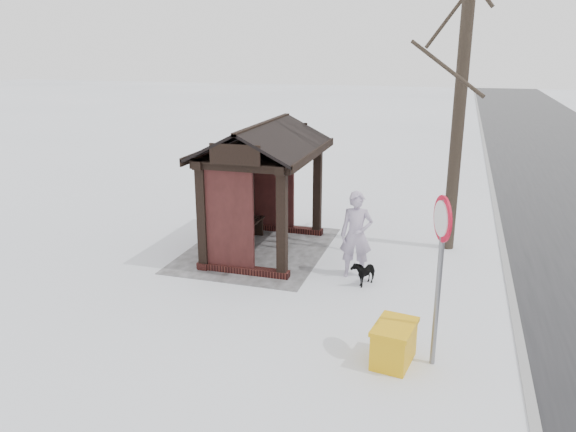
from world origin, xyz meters
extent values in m
plane|color=white|center=(0.00, 0.00, 0.00)|extent=(120.00, 120.00, 0.00)
cube|color=gray|center=(0.00, 5.50, 0.01)|extent=(120.00, 0.15, 0.06)
cube|color=#929297|center=(0.00, -0.20, 0.01)|extent=(4.20, 3.20, 0.02)
cube|color=#371514|center=(0.00, -0.90, 0.08)|extent=(3.30, 0.22, 0.16)
cube|color=#371514|center=(-1.50, 0.00, 0.08)|extent=(0.22, 2.10, 0.16)
cube|color=#371514|center=(1.50, 0.00, 0.08)|extent=(0.22, 2.10, 0.16)
cube|color=black|center=(-1.50, 0.90, 1.15)|extent=(0.20, 0.20, 2.30)
cube|color=black|center=(1.50, 0.90, 1.15)|extent=(0.20, 0.20, 2.30)
cube|color=black|center=(-1.50, -0.90, 1.15)|extent=(0.20, 0.20, 2.30)
cube|color=black|center=(1.50, -0.90, 1.15)|extent=(0.20, 0.20, 2.30)
cube|color=black|center=(0.00, -0.90, 1.23)|extent=(2.80, 0.08, 2.14)
cube|color=black|center=(-1.50, -0.31, 1.23)|extent=(0.08, 1.17, 2.14)
cube|color=black|center=(1.50, -0.31, 1.23)|extent=(0.08, 1.17, 2.14)
cube|color=black|center=(0.00, 0.90, 2.36)|extent=(3.40, 0.20, 0.18)
cube|color=black|center=(0.00, -0.90, 2.36)|extent=(3.40, 0.20, 0.18)
cylinder|color=black|center=(-1.50, 4.20, 4.28)|extent=(0.29, 0.29, 8.55)
imported|color=#B1A2BD|center=(0.91, 2.35, 0.93)|extent=(0.53, 0.73, 1.86)
imported|color=black|center=(1.28, 2.60, 0.26)|extent=(0.69, 0.51, 0.53)
cube|color=#E0A20D|center=(4.16, 3.55, 0.29)|extent=(0.87, 0.65, 0.58)
cube|color=#E0A20D|center=(4.16, 3.55, 0.61)|extent=(0.92, 0.70, 0.07)
cylinder|color=slate|center=(4.00, 4.14, 1.32)|extent=(0.08, 0.08, 2.64)
cylinder|color=red|center=(4.00, 4.12, 2.35)|extent=(0.65, 0.28, 0.69)
cylinder|color=white|center=(4.00, 4.10, 2.35)|extent=(0.50, 0.22, 0.53)
camera|label=1|loc=(12.02, 4.24, 4.72)|focal=35.00mm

